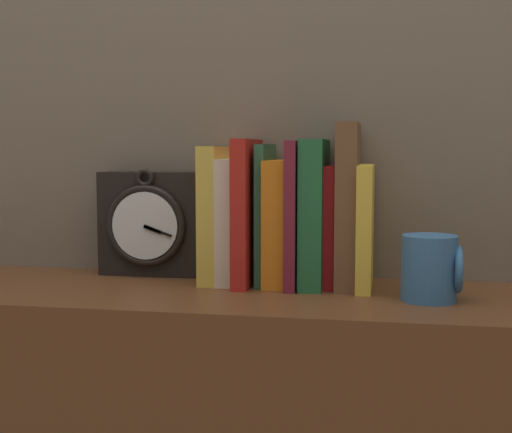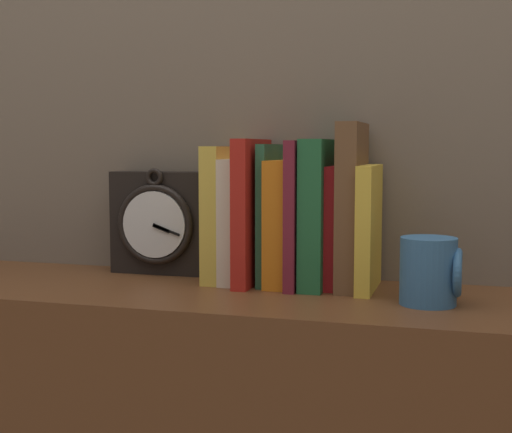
{
  "view_description": "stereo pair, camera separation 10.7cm",
  "coord_description": "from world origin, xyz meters",
  "px_view_note": "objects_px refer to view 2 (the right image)",
  "views": [
    {
      "loc": [
        0.2,
        -1.05,
        1.16
      ],
      "look_at": [
        0.0,
        0.0,
        1.06
      ],
      "focal_mm": 50.0,
      "sensor_mm": 36.0,
      "label": 1
    },
    {
      "loc": [
        0.3,
        -1.02,
        1.16
      ],
      "look_at": [
        0.0,
        0.0,
        1.06
      ],
      "focal_mm": 50.0,
      "sensor_mm": 36.0,
      "label": 2
    }
  ],
  "objects_px": {
    "book_slot4_orange": "(283,223)",
    "book_slot8_brown": "(352,206)",
    "mug": "(431,271)",
    "clock": "(161,223)",
    "book_slot0_yellow": "(221,214)",
    "book_slot2_red": "(252,212)",
    "book_slot9_yellow": "(369,228)",
    "book_slot1_cream": "(236,220)",
    "book_slot6_green": "(318,213)",
    "book_slot3_green": "(268,214)",
    "book_slot7_red": "(336,226)",
    "book_slot5_maroon": "(299,214)"
  },
  "relations": [
    {
      "from": "clock",
      "to": "book_slot1_cream",
      "type": "xyz_separation_m",
      "value": [
        0.15,
        -0.03,
        0.01
      ]
    },
    {
      "from": "book_slot1_cream",
      "to": "book_slot6_green",
      "type": "height_order",
      "value": "book_slot6_green"
    },
    {
      "from": "book_slot4_orange",
      "to": "mug",
      "type": "xyz_separation_m",
      "value": [
        0.24,
        -0.09,
        -0.05
      ]
    },
    {
      "from": "book_slot2_red",
      "to": "book_slot4_orange",
      "type": "relative_size",
      "value": 1.17
    },
    {
      "from": "book_slot0_yellow",
      "to": "mug",
      "type": "xyz_separation_m",
      "value": [
        0.34,
        -0.09,
        -0.06
      ]
    },
    {
      "from": "book_slot1_cream",
      "to": "book_slot6_green",
      "type": "relative_size",
      "value": 0.87
    },
    {
      "from": "book_slot4_orange",
      "to": "book_slot7_red",
      "type": "relative_size",
      "value": 1.05
    },
    {
      "from": "book_slot3_green",
      "to": "book_slot9_yellow",
      "type": "xyz_separation_m",
      "value": [
        0.17,
        -0.01,
        -0.02
      ]
    },
    {
      "from": "book_slot3_green",
      "to": "book_slot6_green",
      "type": "xyz_separation_m",
      "value": [
        0.08,
        -0.01,
        0.0
      ]
    },
    {
      "from": "mug",
      "to": "clock",
      "type": "bearing_deg",
      "value": 164.85
    },
    {
      "from": "book_slot1_cream",
      "to": "book_slot4_orange",
      "type": "xyz_separation_m",
      "value": [
        0.08,
        -0.0,
        -0.0
      ]
    },
    {
      "from": "book_slot4_orange",
      "to": "book_slot8_brown",
      "type": "xyz_separation_m",
      "value": [
        0.11,
        -0.0,
        0.03
      ]
    },
    {
      "from": "book_slot4_orange",
      "to": "book_slot9_yellow",
      "type": "bearing_deg",
      "value": -2.67
    },
    {
      "from": "book_slot9_yellow",
      "to": "mug",
      "type": "distance_m",
      "value": 0.14
    },
    {
      "from": "book_slot5_maroon",
      "to": "book_slot7_red",
      "type": "xyz_separation_m",
      "value": [
        0.06,
        0.01,
        -0.02
      ]
    },
    {
      "from": "book_slot9_yellow",
      "to": "book_slot1_cream",
      "type": "bearing_deg",
      "value": 177.62
    },
    {
      "from": "book_slot4_orange",
      "to": "book_slot9_yellow",
      "type": "xyz_separation_m",
      "value": [
        0.14,
        -0.01,
        -0.0
      ]
    },
    {
      "from": "book_slot8_brown",
      "to": "book_slot1_cream",
      "type": "bearing_deg",
      "value": 178.91
    },
    {
      "from": "book_slot0_yellow",
      "to": "book_slot7_red",
      "type": "xyz_separation_m",
      "value": [
        0.19,
        0.0,
        -0.02
      ]
    },
    {
      "from": "clock",
      "to": "book_slot4_orange",
      "type": "height_order",
      "value": "book_slot4_orange"
    },
    {
      "from": "mug",
      "to": "book_slot1_cream",
      "type": "bearing_deg",
      "value": 163.59
    },
    {
      "from": "clock",
      "to": "mug",
      "type": "bearing_deg",
      "value": -15.15
    },
    {
      "from": "book_slot1_cream",
      "to": "book_slot9_yellow",
      "type": "xyz_separation_m",
      "value": [
        0.22,
        -0.01,
        -0.0
      ]
    },
    {
      "from": "book_slot2_red",
      "to": "book_slot9_yellow",
      "type": "bearing_deg",
      "value": 0.47
    },
    {
      "from": "clock",
      "to": "book_slot0_yellow",
      "type": "relative_size",
      "value": 0.83
    },
    {
      "from": "book_slot3_green",
      "to": "book_slot8_brown",
      "type": "xyz_separation_m",
      "value": [
        0.14,
        -0.01,
        0.02
      ]
    },
    {
      "from": "clock",
      "to": "book_slot5_maroon",
      "type": "bearing_deg",
      "value": -9.3
    },
    {
      "from": "book_slot2_red",
      "to": "book_slot3_green",
      "type": "bearing_deg",
      "value": 28.61
    },
    {
      "from": "book_slot0_yellow",
      "to": "book_slot4_orange",
      "type": "bearing_deg",
      "value": -2.03
    },
    {
      "from": "book_slot3_green",
      "to": "book_slot5_maroon",
      "type": "height_order",
      "value": "book_slot5_maroon"
    },
    {
      "from": "book_slot4_orange",
      "to": "book_slot8_brown",
      "type": "distance_m",
      "value": 0.11
    },
    {
      "from": "book_slot2_red",
      "to": "book_slot7_red",
      "type": "xyz_separation_m",
      "value": [
        0.13,
        0.01,
        -0.02
      ]
    },
    {
      "from": "book_slot0_yellow",
      "to": "book_slot9_yellow",
      "type": "height_order",
      "value": "book_slot0_yellow"
    },
    {
      "from": "book_slot3_green",
      "to": "mug",
      "type": "distance_m",
      "value": 0.29
    },
    {
      "from": "book_slot1_cream",
      "to": "clock",
      "type": "bearing_deg",
      "value": 167.59
    },
    {
      "from": "book_slot1_cream",
      "to": "book_slot5_maroon",
      "type": "bearing_deg",
      "value": -4.92
    },
    {
      "from": "clock",
      "to": "book_slot4_orange",
      "type": "relative_size",
      "value": 0.93
    },
    {
      "from": "book_slot6_green",
      "to": "mug",
      "type": "distance_m",
      "value": 0.21
    },
    {
      "from": "book_slot4_orange",
      "to": "book_slot6_green",
      "type": "distance_m",
      "value": 0.06
    },
    {
      "from": "book_slot6_green",
      "to": "mug",
      "type": "height_order",
      "value": "book_slot6_green"
    },
    {
      "from": "book_slot3_green",
      "to": "clock",
      "type": "bearing_deg",
      "value": 171.32
    },
    {
      "from": "book_slot7_red",
      "to": "book_slot8_brown",
      "type": "distance_m",
      "value": 0.04
    },
    {
      "from": "book_slot0_yellow",
      "to": "book_slot7_red",
      "type": "bearing_deg",
      "value": 0.95
    },
    {
      "from": "book_slot2_red",
      "to": "book_slot6_green",
      "type": "bearing_deg",
      "value": 2.22
    },
    {
      "from": "book_slot7_red",
      "to": "mug",
      "type": "distance_m",
      "value": 0.19
    },
    {
      "from": "book_slot6_green",
      "to": "book_slot8_brown",
      "type": "relative_size",
      "value": 0.9
    },
    {
      "from": "book_slot8_brown",
      "to": "mug",
      "type": "distance_m",
      "value": 0.17
    },
    {
      "from": "clock",
      "to": "book_slot7_red",
      "type": "height_order",
      "value": "book_slot7_red"
    },
    {
      "from": "book_slot3_green",
      "to": "mug",
      "type": "relative_size",
      "value": 2.37
    },
    {
      "from": "book_slot0_yellow",
      "to": "book_slot2_red",
      "type": "distance_m",
      "value": 0.06
    }
  ]
}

